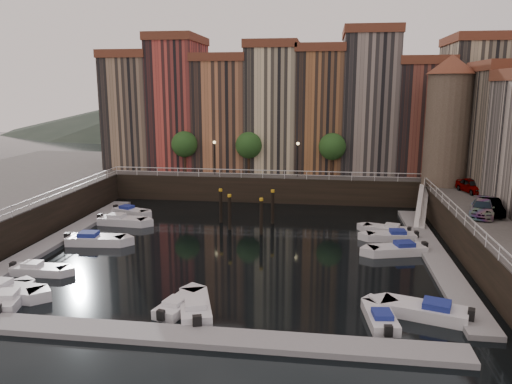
# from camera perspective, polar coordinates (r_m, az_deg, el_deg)

# --- Properties ---
(ground) EXTENTS (200.00, 200.00, 0.00)m
(ground) POSITION_cam_1_polar(r_m,az_deg,el_deg) (43.90, -1.91, -5.98)
(ground) COLOR black
(ground) RESTS_ON ground
(quay_far) EXTENTS (80.00, 20.00, 3.00)m
(quay_far) POSITION_cam_1_polar(r_m,az_deg,el_deg) (68.59, 1.82, 1.83)
(quay_far) COLOR black
(quay_far) RESTS_ON ground
(dock_left) EXTENTS (2.00, 28.00, 0.35)m
(dock_left) POSITION_cam_1_polar(r_m,az_deg,el_deg) (48.37, -21.46, -4.91)
(dock_left) COLOR gray
(dock_left) RESTS_ON ground
(dock_right) EXTENTS (2.00, 28.00, 0.35)m
(dock_right) POSITION_cam_1_polar(r_m,az_deg,el_deg) (43.22, 19.67, -6.74)
(dock_right) COLOR gray
(dock_right) RESTS_ON ground
(dock_near) EXTENTS (30.00, 2.00, 0.35)m
(dock_near) POSITION_cam_1_polar(r_m,az_deg,el_deg) (28.50, -8.03, -16.01)
(dock_near) COLOR gray
(dock_near) RESTS_ON ground
(mountains) EXTENTS (145.00, 100.00, 18.00)m
(mountains) POSITION_cam_1_polar(r_m,az_deg,el_deg) (151.35, 6.01, 9.72)
(mountains) COLOR #2D382D
(mountains) RESTS_ON ground
(far_terrace) EXTENTS (48.70, 10.30, 17.50)m
(far_terrace) POSITION_cam_1_polar(r_m,az_deg,el_deg) (64.82, 4.59, 9.63)
(far_terrace) COLOR #94795E
(far_terrace) RESTS_ON quay_far
(corner_tower) EXTENTS (5.20, 5.20, 13.80)m
(corner_tower) POSITION_cam_1_polar(r_m,az_deg,el_deg) (57.18, 21.09, 7.83)
(corner_tower) COLOR #6B5B4C
(corner_tower) RESTS_ON quay_right
(promenade_trees) EXTENTS (21.20, 3.20, 5.20)m
(promenade_trees) POSITION_cam_1_polar(r_m,az_deg,el_deg) (60.36, -0.22, 5.34)
(promenade_trees) COLOR black
(promenade_trees) RESTS_ON quay_far
(street_lamps) EXTENTS (10.36, 0.36, 4.18)m
(street_lamps) POSITION_cam_1_polar(r_m,az_deg,el_deg) (59.41, -0.04, 4.57)
(street_lamps) COLOR black
(street_lamps) RESTS_ON quay_far
(railings) EXTENTS (36.08, 34.04, 0.52)m
(railings) POSITION_cam_1_polar(r_m,az_deg,el_deg) (47.59, -0.93, 0.16)
(railings) COLOR white
(railings) RESTS_ON ground
(gangway) EXTENTS (2.78, 8.32, 3.73)m
(gangway) POSITION_cam_1_polar(r_m,az_deg,el_deg) (53.34, 18.45, -1.23)
(gangway) COLOR white
(gangway) RESTS_ON ground
(mooring_pilings) EXTENTS (5.61, 4.29, 3.78)m
(mooring_pilings) POSITION_cam_1_polar(r_m,az_deg,el_deg) (48.62, -1.16, -2.18)
(mooring_pilings) COLOR black
(mooring_pilings) RESTS_ON ground
(boat_left_0) EXTENTS (5.22, 2.27, 1.18)m
(boat_left_0) POSITION_cam_1_polar(r_m,az_deg,el_deg) (37.08, -26.79, -10.07)
(boat_left_0) COLOR silver
(boat_left_0) RESTS_ON ground
(boat_left_1) EXTENTS (4.25, 1.61, 0.97)m
(boat_left_1) POSITION_cam_1_polar(r_m,az_deg,el_deg) (40.37, -23.62, -8.13)
(boat_left_1) COLOR silver
(boat_left_1) RESTS_ON ground
(boat_left_2) EXTENTS (5.29, 2.31, 1.20)m
(boat_left_2) POSITION_cam_1_polar(r_m,az_deg,el_deg) (45.94, -17.95, -5.22)
(boat_left_2) COLOR silver
(boat_left_2) RESTS_ON ground
(boat_left_3) EXTENTS (5.10, 2.14, 1.16)m
(boat_left_3) POSITION_cam_1_polar(r_m,az_deg,el_deg) (51.67, -15.11, -3.19)
(boat_left_3) COLOR silver
(boat_left_3) RESTS_ON ground
(boat_left_4) EXTENTS (4.45, 2.86, 1.00)m
(boat_left_4) POSITION_cam_1_polar(r_m,az_deg,el_deg) (55.53, -14.19, -2.16)
(boat_left_4) COLOR silver
(boat_left_4) RESTS_ON ground
(boat_right_0) EXTENTS (5.32, 3.25, 1.19)m
(boat_right_0) POSITION_cam_1_polar(r_m,az_deg,el_deg) (32.17, 18.93, -12.74)
(boat_right_0) COLOR silver
(boat_right_0) RESTS_ON ground
(boat_right_2) EXTENTS (5.02, 2.97, 1.13)m
(boat_right_2) POSITION_cam_1_polar(r_m,az_deg,el_deg) (42.87, 15.95, -6.35)
(boat_right_2) COLOR silver
(boat_right_2) RESTS_ON ground
(boat_right_3) EXTENTS (4.60, 1.96, 1.04)m
(boat_right_3) POSITION_cam_1_polar(r_m,az_deg,el_deg) (46.54, 15.31, -4.91)
(boat_right_3) COLOR silver
(boat_right_3) RESTS_ON ground
(boat_right_4) EXTENTS (4.39, 2.75, 0.99)m
(boat_right_4) POSITION_cam_1_polar(r_m,az_deg,el_deg) (48.64, 14.76, -4.17)
(boat_right_4) COLOR silver
(boat_right_4) RESTS_ON ground
(boat_near_0) EXTENTS (2.67, 4.70, 1.05)m
(boat_near_0) POSITION_cam_1_polar(r_m,az_deg,el_deg) (35.94, -26.24, -10.78)
(boat_near_0) COLOR silver
(boat_near_0) RESTS_ON ground
(boat_near_1) EXTENTS (2.47, 4.25, 0.95)m
(boat_near_1) POSITION_cam_1_polar(r_m,az_deg,el_deg) (31.85, -8.83, -12.62)
(boat_near_1) COLOR silver
(boat_near_1) RESTS_ON ground
(boat_near_2) EXTENTS (3.09, 4.99, 1.12)m
(boat_near_2) POSITION_cam_1_polar(r_m,az_deg,el_deg) (31.22, -6.98, -12.98)
(boat_near_2) COLOR silver
(boat_near_2) RESTS_ON ground
(boat_near_3) EXTENTS (1.97, 4.28, 0.96)m
(boat_near_3) POSITION_cam_1_polar(r_m,az_deg,el_deg) (30.79, 14.02, -13.74)
(boat_near_3) COLOR silver
(boat_near_3) RESTS_ON ground
(car_a) EXTENTS (2.62, 4.40, 1.40)m
(car_a) POSITION_cam_1_polar(r_m,az_deg,el_deg) (54.40, 23.43, 0.56)
(car_a) COLOR gray
(car_a) RESTS_ON quay_right
(car_b) EXTENTS (1.65, 4.10, 1.32)m
(car_b) POSITION_cam_1_polar(r_m,az_deg,el_deg) (45.66, 25.24, -1.66)
(car_b) COLOR gray
(car_b) RESTS_ON quay_right
(car_c) EXTENTS (3.16, 4.90, 1.32)m
(car_c) POSITION_cam_1_polar(r_m,az_deg,el_deg) (44.88, 24.44, -1.81)
(car_c) COLOR gray
(car_c) RESTS_ON quay_right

